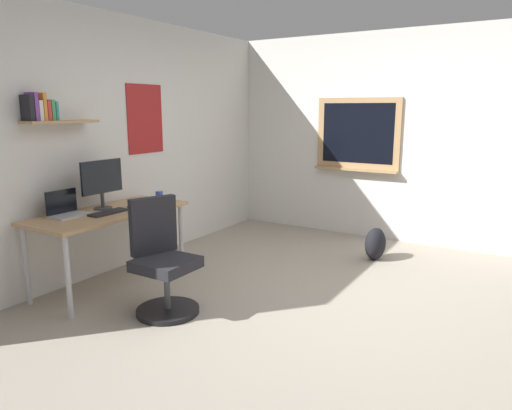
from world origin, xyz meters
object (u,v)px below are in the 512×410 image
at_px(office_chair, 162,264).
at_px(computer_mouse, 131,206).
at_px(keyboard, 109,212).
at_px(monitor_primary, 102,181).
at_px(laptop, 66,210).
at_px(backpack, 375,244).
at_px(desk, 109,218).
at_px(coffee_mug, 159,196).

distance_m(office_chair, computer_mouse, 0.88).
distance_m(keyboard, computer_mouse, 0.28).
xyz_separation_m(monitor_primary, keyboard, (-0.11, -0.19, -0.26)).
xyz_separation_m(keyboard, computer_mouse, (0.28, 0.00, 0.01)).
height_order(laptop, backpack, laptop).
relative_size(desk, office_chair, 1.57).
distance_m(monitor_primary, computer_mouse, 0.36).
height_order(laptop, coffee_mug, laptop).
distance_m(computer_mouse, backpack, 2.68).
bearing_deg(laptop, keyboard, -42.71).
bearing_deg(desk, computer_mouse, -22.14).
bearing_deg(computer_mouse, desk, 157.86).
bearing_deg(keyboard, coffee_mug, 3.98).
distance_m(desk, backpack, 2.86).
bearing_deg(computer_mouse, coffee_mug, 6.50).
xyz_separation_m(monitor_primary, backpack, (2.06, -1.99, -0.82)).
distance_m(laptop, computer_mouse, 0.59).
bearing_deg(backpack, keyboard, 140.35).
distance_m(desk, keyboard, 0.14).
distance_m(monitor_primary, backpack, 2.98).
height_order(keyboard, coffee_mug, coffee_mug).
height_order(monitor_primary, backpack, monitor_primary).
xyz_separation_m(laptop, computer_mouse, (0.54, -0.24, -0.04)).
bearing_deg(keyboard, laptop, 137.29).
height_order(monitor_primary, keyboard, monitor_primary).
xyz_separation_m(monitor_primary, coffee_mug, (0.61, -0.14, -0.22)).
relative_size(desk, computer_mouse, 14.31).
distance_m(desk, monitor_primary, 0.36).
bearing_deg(backpack, monitor_primary, 135.97).
bearing_deg(computer_mouse, laptop, 156.02).
distance_m(computer_mouse, coffee_mug, 0.44).
bearing_deg(computer_mouse, office_chair, -117.52).
relative_size(office_chair, backpack, 2.64).
distance_m(laptop, monitor_primary, 0.43).
xyz_separation_m(desk, office_chair, (-0.17, -0.81, -0.25)).
xyz_separation_m(desk, computer_mouse, (0.21, -0.08, 0.09)).
height_order(desk, laptop, laptop).
bearing_deg(desk, laptop, 154.92).
distance_m(monitor_primary, coffee_mug, 0.66).
xyz_separation_m(office_chair, backpack, (2.27, -1.08, -0.23)).
relative_size(keyboard, computer_mouse, 3.56).
distance_m(desk, office_chair, 0.86).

